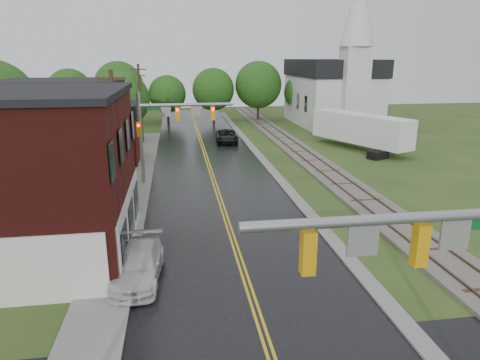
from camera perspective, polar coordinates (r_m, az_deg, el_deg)
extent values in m
cube|color=black|center=(37.91, -3.93, 1.15)|extent=(10.00, 90.00, 0.02)
cube|color=gray|center=(43.44, 2.64, 3.11)|extent=(0.80, 70.00, 0.12)
cube|color=gray|center=(33.16, -13.94, -1.50)|extent=(2.40, 50.00, 0.12)
cube|color=silver|center=(23.19, -14.45, -5.30)|extent=(0.10, 9.50, 3.00)
cube|color=tan|center=(34.16, -22.21, 3.84)|extent=(8.00, 7.00, 6.40)
cube|color=#3F0F0C|center=(42.80, -18.08, 5.14)|extent=(7.00, 6.00, 4.40)
cube|color=silver|center=(65.92, 11.98, 10.33)|extent=(10.00, 16.00, 7.00)
cube|color=black|center=(65.64, 12.23, 14.41)|extent=(10.40, 16.40, 2.40)
cube|color=silver|center=(58.35, 14.85, 11.41)|extent=(3.20, 3.20, 11.00)
cone|color=silver|center=(58.47, 15.59, 21.20)|extent=(4.40, 4.40, 9.00)
cube|color=#59544C|center=(44.52, 8.47, 3.41)|extent=(3.20, 80.00, 0.20)
cube|color=#4C3828|center=(44.29, 7.59, 3.56)|extent=(0.10, 80.00, 0.12)
cube|color=#4C3828|center=(44.70, 9.36, 3.60)|extent=(0.10, 80.00, 0.12)
cylinder|color=gray|center=(10.43, 19.89, -4.90)|extent=(7.20, 0.26, 0.26)
cube|color=orange|center=(11.04, 22.88, -7.99)|extent=(0.32, 0.30, 1.05)
cube|color=orange|center=(9.94, 9.06, -9.53)|extent=(0.32, 0.30, 1.05)
cube|color=gray|center=(11.42, 26.72, -6.56)|extent=(0.75, 0.06, 0.75)
cube|color=gray|center=(10.30, 16.06, -7.81)|extent=(0.75, 0.06, 0.75)
cylinder|color=gray|center=(34.19, -13.06, 5.31)|extent=(0.28, 0.28, 7.20)
cylinder|color=gray|center=(33.71, -7.15, 9.93)|extent=(7.20, 0.26, 0.26)
cube|color=orange|center=(33.78, -8.34, 8.70)|extent=(0.32, 0.30, 1.05)
cube|color=orange|center=(33.91, -3.66, 8.86)|extent=(0.32, 0.30, 1.05)
cube|color=gray|center=(33.77, -9.84, 8.97)|extent=(0.75, 0.06, 0.75)
cube|color=gray|center=(33.80, -5.88, 9.13)|extent=(0.75, 0.06, 0.75)
cube|color=#0C5926|center=(33.76, -11.09, 9.34)|extent=(1.40, 0.04, 0.30)
sphere|color=#FF0C0C|center=(33.57, -8.36, 9.22)|extent=(0.20, 0.20, 0.20)
cylinder|color=#382616|center=(29.26, -16.21, 5.11)|extent=(0.28, 0.28, 9.00)
cube|color=#382616|center=(28.82, -16.82, 12.74)|extent=(1.80, 0.12, 0.12)
cube|color=#382616|center=(28.86, -16.71, 11.35)|extent=(1.40, 0.12, 0.12)
cylinder|color=#382616|center=(50.94, -13.13, 9.78)|extent=(0.28, 0.28, 9.00)
cube|color=#382616|center=(50.69, -13.42, 14.16)|extent=(1.80, 0.12, 0.12)
cube|color=#382616|center=(50.71, -13.36, 13.37)|extent=(1.40, 0.12, 0.12)
cylinder|color=black|center=(48.57, -21.75, 5.00)|extent=(0.36, 0.36, 2.70)
sphere|color=#184313|center=(48.10, -22.16, 8.85)|extent=(6.00, 6.00, 6.00)
sphere|color=#184313|center=(47.64, -21.49, 8.22)|extent=(4.20, 4.20, 4.20)
cylinder|color=black|center=(53.52, -15.13, 6.62)|extent=(0.36, 0.36, 2.88)
sphere|color=#184313|center=(53.09, -15.41, 10.37)|extent=(6.40, 6.40, 6.40)
sphere|color=#184313|center=(52.68, -14.75, 9.76)|extent=(4.48, 4.48, 4.48)
imported|color=black|center=(50.67, -1.78, 5.85)|extent=(2.73, 5.42, 1.47)
imported|color=silver|center=(20.21, -13.38, -10.94)|extent=(2.39, 5.11, 1.44)
cube|color=black|center=(44.64, 17.90, 3.22)|extent=(2.29, 1.90, 0.80)
cylinder|color=gray|center=(51.39, 14.22, 5.13)|extent=(0.16, 0.16, 0.80)
cube|color=white|center=(48.33, 15.74, 6.66)|extent=(7.33, 12.16, 3.03)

